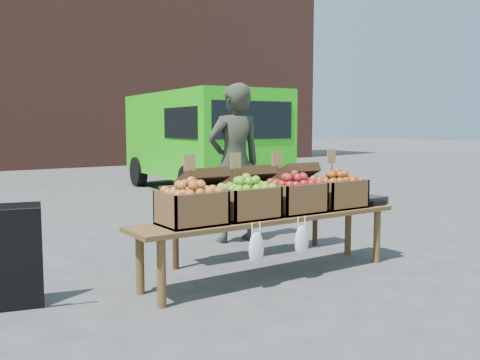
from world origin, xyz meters
TOP-DOWN VIEW (x-y plane):
  - ground at (0.00, 0.00)m, footprint 80.00×80.00m
  - delivery_van at (2.14, 5.53)m, footprint 2.48×4.73m
  - vendor at (-0.05, 0.98)m, footprint 0.73×0.52m
  - chalkboard_sign at (-2.81, -0.09)m, footprint 0.59×0.41m
  - back_table at (-0.31, 0.26)m, footprint 2.10×0.44m
  - display_bench at (-0.61, -0.46)m, footprint 2.70×0.56m
  - crate_golden_apples at (-1.44, -0.46)m, footprint 0.50×0.40m
  - crate_russet_pears at (-0.89, -0.46)m, footprint 0.50×0.40m
  - crate_red_apples at (-0.34, -0.46)m, footprint 0.50×0.40m
  - crate_green_apples at (0.21, -0.46)m, footprint 0.50×0.40m
  - weighing_scale at (0.64, -0.46)m, footprint 0.34×0.30m

SIDE VIEW (x-z plane):
  - ground at x=0.00m, z-range 0.00..0.00m
  - display_bench at x=-0.61m, z-range 0.00..0.57m
  - chalkboard_sign at x=-2.81m, z-range 0.00..0.81m
  - back_table at x=-0.31m, z-range 0.00..1.04m
  - weighing_scale at x=0.64m, z-range 0.57..0.65m
  - crate_golden_apples at x=-1.44m, z-range 0.57..0.85m
  - crate_russet_pears at x=-0.89m, z-range 0.57..0.85m
  - crate_red_apples at x=-0.34m, z-range 0.57..0.85m
  - crate_green_apples at x=0.21m, z-range 0.57..0.85m
  - vendor at x=-0.05m, z-range 0.00..1.87m
  - delivery_van at x=2.14m, z-range 0.00..2.05m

